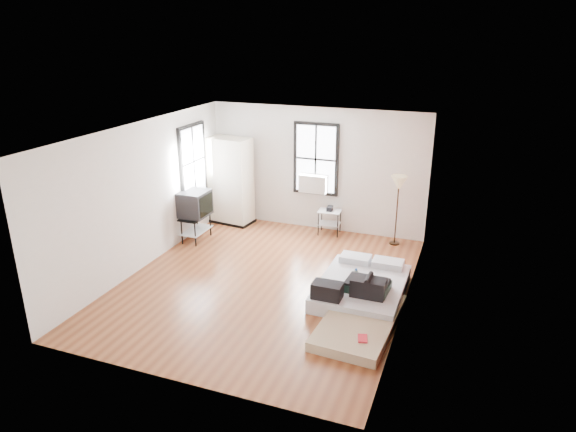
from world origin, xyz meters
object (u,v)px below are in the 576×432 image
at_px(mattress_bare, 362,313).
at_px(side_table, 330,215).
at_px(wardrobe, 230,181).
at_px(floor_lamp, 399,187).
at_px(tv_stand, 195,205).
at_px(mattress_main, 361,286).

xyz_separation_m(mattress_bare, side_table, (-1.51, 3.38, 0.31)).
bearing_deg(side_table, wardrobe, -178.35).
bearing_deg(floor_lamp, tv_stand, -162.67).
distance_m(mattress_bare, tv_stand, 4.66).
distance_m(mattress_bare, floor_lamp, 3.51).
relative_size(wardrobe, floor_lamp, 1.35).
height_order(side_table, tv_stand, tv_stand).
relative_size(mattress_main, side_table, 2.95).
xyz_separation_m(mattress_bare, tv_stand, (-4.15, 2.02, 0.68)).
relative_size(wardrobe, tv_stand, 1.83).
relative_size(mattress_main, wardrobe, 0.95).
xyz_separation_m(floor_lamp, tv_stand, (-4.13, -1.29, -0.49)).
bearing_deg(floor_lamp, wardrobe, 180.00).
xyz_separation_m(side_table, tv_stand, (-2.64, -1.36, 0.36)).
distance_m(mattress_main, mattress_bare, 0.83).
height_order(mattress_main, side_table, side_table).
distance_m(side_table, tv_stand, 2.99).
distance_m(side_table, floor_lamp, 1.72).
bearing_deg(mattress_bare, side_table, 117.76).
height_order(mattress_bare, wardrobe, wardrobe).
relative_size(floor_lamp, tv_stand, 1.36).
height_order(mattress_main, mattress_bare, mattress_main).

